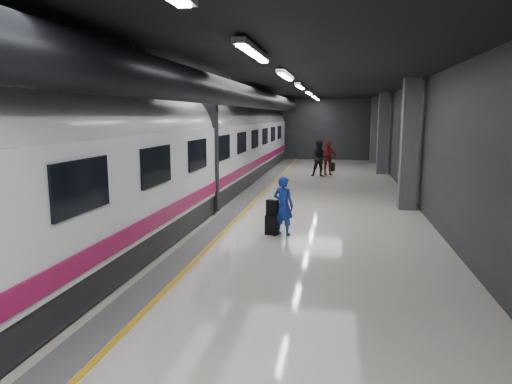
{
  "coord_description": "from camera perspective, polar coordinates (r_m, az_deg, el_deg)",
  "views": [
    {
      "loc": [
        2.18,
        -14.46,
        3.25
      ],
      "look_at": [
        0.0,
        -2.51,
        1.21
      ],
      "focal_mm": 32.0,
      "sensor_mm": 36.0,
      "label": 1
    }
  ],
  "objects": [
    {
      "name": "traveler_far_b",
      "position": [
        25.58,
        8.93,
        4.24
      ],
      "size": [
        1.16,
        0.66,
        1.87
      ],
      "primitive_type": "imported",
      "rotation": [
        0.0,
        0.0,
        0.19
      ],
      "color": "maroon",
      "rests_on": "ground"
    },
    {
      "name": "traveler_far_a",
      "position": [
        24.68,
        8.0,
        4.15
      ],
      "size": [
        1.03,
        0.85,
        1.94
      ],
      "primitive_type": "imported",
      "rotation": [
        0.0,
        0.0,
        0.14
      ],
      "color": "black",
      "rests_on": "ground"
    },
    {
      "name": "traveler_main",
      "position": [
        12.49,
        3.44,
        -1.72
      ],
      "size": [
        0.7,
        0.58,
        1.63
      ],
      "primitive_type": "imported",
      "rotation": [
        0.0,
        0.0,
        2.76
      ],
      "color": "#162FAC",
      "rests_on": "ground"
    },
    {
      "name": "ground",
      "position": [
        14.98,
        1.72,
        -2.98
      ],
      "size": [
        40.0,
        40.0,
        0.0
      ],
      "primitive_type": "plane",
      "color": "silver",
      "rests_on": "ground"
    },
    {
      "name": "suitcase_far",
      "position": [
        27.38,
        9.47,
        3.12
      ],
      "size": [
        0.38,
        0.29,
        0.5
      ],
      "primitive_type": "cube",
      "rotation": [
        0.0,
        0.0,
        -0.23
      ],
      "color": "black",
      "rests_on": "ground"
    },
    {
      "name": "platform_hall",
      "position": [
        15.62,
        1.26,
        10.6
      ],
      "size": [
        10.02,
        40.02,
        4.51
      ],
      "color": "black",
      "rests_on": "ground"
    },
    {
      "name": "train",
      "position": [
        15.49,
        -10.25,
        5.03
      ],
      "size": [
        3.05,
        38.0,
        4.05
      ],
      "color": "black",
      "rests_on": "ground"
    },
    {
      "name": "suitcase_main",
      "position": [
        12.58,
        1.98,
        -4.14
      ],
      "size": [
        0.38,
        0.29,
        0.55
      ],
      "primitive_type": "cube",
      "rotation": [
        0.0,
        0.0,
        -0.28
      ],
      "color": "black",
      "rests_on": "ground"
    },
    {
      "name": "shoulder_bag",
      "position": [
        12.49,
        2.07,
        -1.96
      ],
      "size": [
        0.36,
        0.29,
        0.42
      ],
      "primitive_type": "cube",
      "rotation": [
        0.0,
        0.0,
        -0.42
      ],
      "color": "black",
      "rests_on": "suitcase_main"
    }
  ]
}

